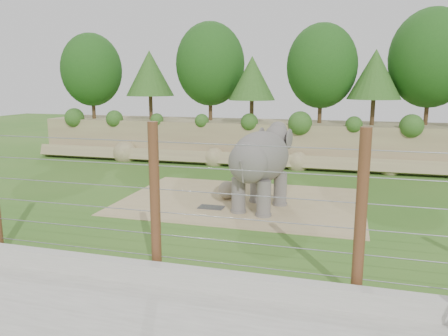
# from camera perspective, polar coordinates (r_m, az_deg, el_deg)

# --- Properties ---
(ground) EXTENTS (90.00, 90.00, 0.00)m
(ground) POSITION_cam_1_polar(r_m,az_deg,el_deg) (15.83, -1.97, -7.05)
(ground) COLOR #30641C
(ground) RESTS_ON ground
(back_embankment) EXTENTS (30.00, 5.52, 8.77)m
(back_embankment) POSITION_cam_1_polar(r_m,az_deg,el_deg) (27.32, 7.34, 9.01)
(back_embankment) COLOR #8D7759
(back_embankment) RESTS_ON ground
(dirt_patch) EXTENTS (10.00, 7.00, 0.02)m
(dirt_patch) POSITION_cam_1_polar(r_m,az_deg,el_deg) (18.47, 2.34, -4.35)
(dirt_patch) COLOR tan
(dirt_patch) RESTS_ON ground
(drain_grate) EXTENTS (1.00, 0.60, 0.03)m
(drain_grate) POSITION_cam_1_polar(r_m,az_deg,el_deg) (17.50, -1.68, -5.14)
(drain_grate) COLOR #262628
(drain_grate) RESTS_ON dirt_patch
(elephant) EXTENTS (2.53, 4.27, 3.23)m
(elephant) POSITION_cam_1_polar(r_m,az_deg,el_deg) (17.08, 4.77, -0.12)
(elephant) COLOR #5B5751
(elephant) RESTS_ON ground
(stone_ball) EXTENTS (0.77, 0.77, 0.77)m
(stone_ball) POSITION_cam_1_polar(r_m,az_deg,el_deg) (18.68, 0.42, -2.90)
(stone_ball) COLOR gray
(stone_ball) RESTS_ON dirt_patch
(retaining_wall) EXTENTS (26.00, 0.35, 0.50)m
(retaining_wall) POSITION_cam_1_polar(r_m,az_deg,el_deg) (11.40, -9.80, -13.33)
(retaining_wall) COLOR #A9A59C
(retaining_wall) RESTS_ON ground
(walkway) EXTENTS (26.00, 4.00, 0.01)m
(walkway) POSITION_cam_1_polar(r_m,az_deg,el_deg) (9.95, -14.96, -19.01)
(walkway) COLOR #A9A59C
(walkway) RESTS_ON ground
(barrier_fence) EXTENTS (20.26, 0.26, 4.00)m
(barrier_fence) POSITION_cam_1_polar(r_m,az_deg,el_deg) (11.24, -9.01, -4.18)
(barrier_fence) COLOR brown
(barrier_fence) RESTS_ON ground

